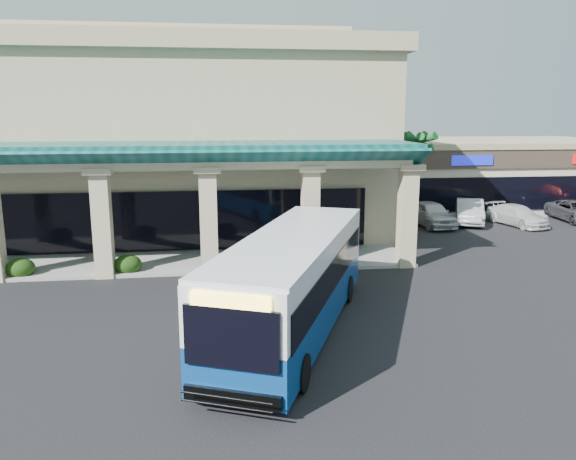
{
  "coord_description": "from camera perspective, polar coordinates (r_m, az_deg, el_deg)",
  "views": [
    {
      "loc": [
        -2.68,
        -19.11,
        6.99
      ],
      "look_at": [
        0.29,
        3.64,
        2.2
      ],
      "focal_mm": 35.0,
      "sensor_mm": 36.0,
      "label": 1
    }
  ],
  "objects": [
    {
      "name": "ground",
      "position": [
        20.53,
        0.51,
        -8.12
      ],
      "size": [
        110.0,
        110.0,
        0.0
      ],
      "primitive_type": "plane",
      "color": "black"
    },
    {
      "name": "main_building",
      "position": [
        35.54,
        -16.26,
        9.21
      ],
      "size": [
        30.8,
        14.8,
        11.35
      ],
      "primitive_type": null,
      "color": "tan",
      "rests_on": "ground"
    },
    {
      "name": "arcade",
      "position": [
        26.78,
        -18.83,
        2.26
      ],
      "size": [
        30.0,
        6.2,
        5.7
      ],
      "primitive_type": null,
      "color": "#0C4B4A",
      "rests_on": "ground"
    },
    {
      "name": "strip_mall",
      "position": [
        48.03,
        18.19,
        5.78
      ],
      "size": [
        22.5,
        12.5,
        4.9
      ],
      "primitive_type": null,
      "color": "beige",
      "rests_on": "ground"
    },
    {
      "name": "palm_0",
      "position": [
        32.33,
        12.89,
        4.94
      ],
      "size": [
        2.4,
        2.4,
        6.6
      ],
      "primitive_type": null,
      "color": "#154F1D",
      "rests_on": "ground"
    },
    {
      "name": "palm_1",
      "position": [
        35.52,
        12.71,
        4.89
      ],
      "size": [
        2.4,
        2.4,
        5.8
      ],
      "primitive_type": null,
      "color": "#154F1D",
      "rests_on": "ground"
    },
    {
      "name": "broadleaf_tree",
      "position": [
        39.71,
        7.49,
        5.06
      ],
      "size": [
        2.6,
        2.6,
        4.81
      ],
      "primitive_type": null,
      "color": "black",
      "rests_on": "ground"
    },
    {
      "name": "transit_bus",
      "position": [
        18.05,
        0.56,
        -5.51
      ],
      "size": [
        6.97,
        11.74,
        3.24
      ],
      "primitive_type": null,
      "rotation": [
        0.0,
        0.0,
        -0.4
      ],
      "color": "navy",
      "rests_on": "ground"
    },
    {
      "name": "car_silver",
      "position": [
        36.46,
        14.34,
        1.62
      ],
      "size": [
        2.12,
        4.71,
        1.57
      ],
      "primitive_type": "imported",
      "rotation": [
        0.0,
        0.0,
        0.06
      ],
      "color": "silver",
      "rests_on": "ground"
    },
    {
      "name": "car_white",
      "position": [
        38.03,
        17.97,
        1.81
      ],
      "size": [
        3.32,
        4.97,
        1.55
      ],
      "primitive_type": "imported",
      "rotation": [
        0.0,
        0.0,
        -0.4
      ],
      "color": "#B4B4BC",
      "rests_on": "ground"
    },
    {
      "name": "car_red",
      "position": [
        38.39,
        22.26,
        1.38
      ],
      "size": [
        2.83,
        4.72,
        1.28
      ],
      "primitive_type": "imported",
      "rotation": [
        0.0,
        0.0,
        0.25
      ],
      "color": "white",
      "rests_on": "ground"
    }
  ]
}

